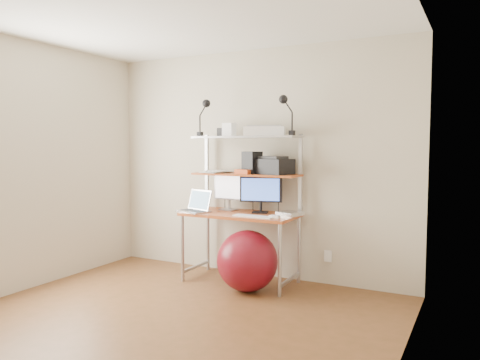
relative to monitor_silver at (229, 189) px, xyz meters
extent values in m
plane|color=brown|center=(0.22, -1.59, -0.97)|extent=(3.60, 3.60, 0.00)
plane|color=white|center=(0.22, -1.59, 1.53)|extent=(3.60, 3.60, 0.00)
plane|color=beige|center=(0.22, 0.21, 0.28)|extent=(3.60, 0.00, 3.60)
plane|color=beige|center=(-1.58, -1.59, 0.28)|extent=(0.00, 3.60, 3.60)
plane|color=beige|center=(2.02, -1.59, 0.28)|extent=(0.00, 3.60, 3.60)
cube|color=#B04922|center=(0.22, -0.15, -0.25)|extent=(1.20, 0.60, 0.03)
cylinder|color=#ADACB1|center=(-0.34, -0.41, -0.62)|extent=(0.04, 0.04, 0.71)
cylinder|color=#ADACB1|center=(-0.34, 0.11, -0.62)|extent=(0.04, 0.04, 0.71)
cylinder|color=#ADACB1|center=(0.78, -0.41, -0.62)|extent=(0.04, 0.04, 0.71)
cylinder|color=#ADACB1|center=(0.78, 0.11, -0.62)|extent=(0.04, 0.04, 0.71)
cube|color=#ADACB1|center=(-0.35, 0.11, 0.18)|extent=(0.03, 0.04, 0.84)
cube|color=#ADACB1|center=(0.79, 0.11, 0.18)|extent=(0.03, 0.04, 0.84)
cube|color=#B04922|center=(0.22, -0.02, 0.17)|extent=(1.18, 0.34, 0.02)
cube|color=#ADACB1|center=(0.22, -0.02, 0.57)|extent=(1.18, 0.34, 0.02)
cube|color=white|center=(1.07, 0.20, -0.67)|extent=(0.08, 0.01, 0.12)
cube|color=#ACADB1|center=(0.00, -0.02, -0.22)|extent=(0.19, 0.15, 0.01)
cylinder|color=#ACADB1|center=(0.00, 0.00, -0.17)|extent=(0.03, 0.03, 0.10)
cube|color=#ACADB1|center=(0.00, 0.00, 0.03)|extent=(0.39, 0.07, 0.29)
plane|color=white|center=(0.00, -0.02, 0.03)|extent=(0.35, 0.04, 0.35)
cube|color=black|center=(0.40, -0.05, -0.22)|extent=(0.19, 0.17, 0.01)
cylinder|color=black|center=(0.40, -0.03, -0.17)|extent=(0.03, 0.03, 0.10)
cube|color=black|center=(0.40, -0.03, 0.02)|extent=(0.44, 0.15, 0.27)
plane|color=#436DE6|center=(0.40, -0.04, 0.02)|extent=(0.39, 0.11, 0.40)
cube|color=#B9B9BD|center=(-0.27, -0.31, -0.22)|extent=(0.39, 0.32, 0.02)
cube|color=#2C2B2E|center=(-0.27, -0.31, -0.21)|extent=(0.31, 0.22, 0.00)
cube|color=#B9B9BD|center=(-0.23, -0.20, -0.11)|extent=(0.34, 0.16, 0.22)
plane|color=#6F99B9|center=(-0.23, -0.20, -0.11)|extent=(0.31, 0.17, 0.29)
cube|color=white|center=(0.46, -0.32, -0.23)|extent=(0.42, 0.13, 0.01)
cube|color=white|center=(0.67, -0.30, -0.22)|extent=(0.10, 0.07, 0.03)
cube|color=#B9B9BD|center=(0.74, -0.06, -0.21)|extent=(0.26, 0.26, 0.04)
cube|color=black|center=(0.29, -0.31, -0.23)|extent=(0.06, 0.12, 0.01)
cube|color=black|center=(0.52, 0.01, 0.26)|extent=(0.45, 0.37, 0.16)
cube|color=#2C2B2E|center=(0.52, 0.01, 0.35)|extent=(0.31, 0.27, 0.03)
cube|color=black|center=(0.29, -0.02, 0.30)|extent=(0.20, 0.20, 0.24)
cube|color=#CC4E20|center=(0.23, -0.10, 0.20)|extent=(0.19, 0.14, 0.05)
cube|color=white|center=(0.44, -0.02, 0.63)|extent=(0.48, 0.39, 0.09)
cube|color=#ACADB1|center=(0.44, -0.02, 0.68)|extent=(0.40, 0.31, 0.02)
cube|color=white|center=(0.01, -0.02, 0.65)|extent=(0.13, 0.11, 0.14)
cube|color=#2C2B2E|center=(-0.09, 0.02, 0.62)|extent=(0.09, 0.09, 0.09)
cube|color=black|center=(-0.32, -0.08, 0.60)|extent=(0.05, 0.06, 0.05)
cylinder|color=black|center=(-0.32, -0.08, 0.72)|extent=(0.02, 0.02, 0.18)
sphere|color=black|center=(-0.23, -0.09, 0.94)|extent=(0.09, 0.09, 0.09)
cube|color=black|center=(0.76, -0.06, 0.60)|extent=(0.05, 0.06, 0.05)
cylinder|color=black|center=(0.76, -0.06, 0.72)|extent=(0.02, 0.02, 0.18)
sphere|color=black|center=(0.66, -0.07, 0.94)|extent=(0.09, 0.09, 0.09)
sphere|color=maroon|center=(0.42, -0.39, -0.67)|extent=(0.61, 0.61, 0.61)
cube|color=white|center=(-0.24, 0.00, 0.18)|extent=(0.28, 0.33, 0.00)
cube|color=white|center=(-0.13, -0.07, 0.19)|extent=(0.28, 0.33, 0.00)
cube|color=white|center=(-0.15, 0.02, 0.19)|extent=(0.22, 0.29, 0.00)
cube|color=white|center=(-0.10, -0.04, 0.20)|extent=(0.29, 0.33, 0.00)
cube|color=white|center=(-0.16, -0.02, 0.20)|extent=(0.27, 0.32, 0.00)
camera|label=1|loc=(2.47, -4.48, 0.48)|focal=35.00mm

